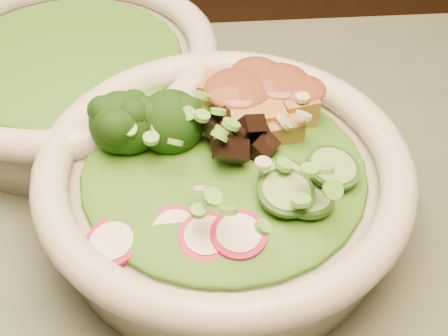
{
  "coord_description": "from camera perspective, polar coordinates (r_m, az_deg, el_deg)",
  "views": [
    {
      "loc": [
        -0.07,
        -0.24,
        1.14
      ],
      "look_at": [
        -0.04,
        0.09,
        0.81
      ],
      "focal_mm": 50.0,
      "sensor_mm": 36.0,
      "label": 1
    }
  ],
  "objects": [
    {
      "name": "broccoli_florets",
      "position": [
        0.48,
        -7.58,
        3.4
      ],
      "size": [
        0.1,
        0.09,
        0.05
      ],
      "primitive_type": null,
      "rotation": [
        0.0,
        0.0,
        -0.26
      ],
      "color": "black",
      "rests_on": "salad_bowl"
    },
    {
      "name": "cucumber_slices",
      "position": [
        0.45,
        8.26,
        -1.07
      ],
      "size": [
        0.09,
        0.09,
        0.04
      ],
      "primitive_type": null,
      "rotation": [
        0.0,
        0.0,
        -0.26
      ],
      "color": "#8AC26C",
      "rests_on": "salad_bowl"
    },
    {
      "name": "scallion_garnish",
      "position": [
        0.45,
        0.0,
        2.44
      ],
      "size": [
        0.2,
        0.2,
        0.03
      ],
      "primitive_type": null,
      "color": "#60B03E",
      "rests_on": "salad_bowl"
    },
    {
      "name": "side_lettuce",
      "position": [
        0.61,
        -14.19,
        10.0
      ],
      "size": [
        0.19,
        0.19,
        0.02
      ],
      "primitive_type": "ellipsoid",
      "color": "#1E5912",
      "rests_on": "side_bowl"
    },
    {
      "name": "side_bowl",
      "position": [
        0.62,
        -13.86,
        8.44
      ],
      "size": [
        0.28,
        0.28,
        0.08
      ],
      "rotation": [
        0.0,
        0.0,
        -0.31
      ],
      "color": "beige",
      "rests_on": "dining_table"
    },
    {
      "name": "salad_bowl",
      "position": [
        0.49,
        0.0,
        -1.74
      ],
      "size": [
        0.29,
        0.29,
        0.08
      ],
      "rotation": [
        0.0,
        0.0,
        -0.26
      ],
      "color": "beige",
      "rests_on": "dining_table"
    },
    {
      "name": "mushroom_heap",
      "position": [
        0.47,
        0.57,
        2.46
      ],
      "size": [
        0.09,
        0.09,
        0.04
      ],
      "primitive_type": null,
      "rotation": [
        0.0,
        0.0,
        -0.26
      ],
      "color": "black",
      "rests_on": "salad_bowl"
    },
    {
      "name": "radish_slices",
      "position": [
        0.42,
        -3.09,
        -5.85
      ],
      "size": [
        0.12,
        0.07,
        0.02
      ],
      "primitive_type": null,
      "rotation": [
        0.0,
        0.0,
        -0.26
      ],
      "color": "#B20D3E",
      "rests_on": "salad_bowl"
    },
    {
      "name": "peanut_sauce",
      "position": [
        0.5,
        2.99,
        7.29
      ],
      "size": [
        0.07,
        0.06,
        0.02
      ],
      "primitive_type": "ellipsoid",
      "color": "brown",
      "rests_on": "tofu_cubes"
    },
    {
      "name": "lettuce_bed",
      "position": [
        0.47,
        0.0,
        0.09
      ],
      "size": [
        0.22,
        0.22,
        0.03
      ],
      "primitive_type": "ellipsoid",
      "color": "#1E5912",
      "rests_on": "salad_bowl"
    },
    {
      "name": "tofu_cubes",
      "position": [
        0.51,
        2.94,
        6.05
      ],
      "size": [
        0.11,
        0.09,
        0.04
      ],
      "primitive_type": null,
      "rotation": [
        0.0,
        0.0,
        -0.26
      ],
      "color": "olive",
      "rests_on": "salad_bowl"
    }
  ]
}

